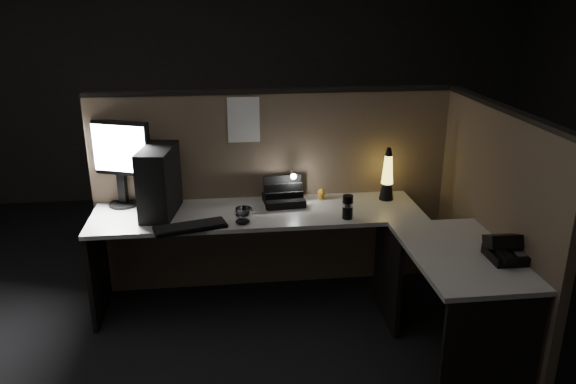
{
  "coord_description": "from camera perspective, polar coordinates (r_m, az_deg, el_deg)",
  "views": [
    {
      "loc": [
        -0.37,
        -3.06,
        2.18
      ],
      "look_at": [
        0.03,
        0.35,
        0.95
      ],
      "focal_mm": 35.0,
      "sensor_mm": 36.0,
      "label": 1
    }
  ],
  "objects": [
    {
      "name": "partition_right",
      "position": [
        3.86,
        19.99,
        -3.33
      ],
      "size": [
        0.06,
        1.66,
        1.5
      ],
      "primitive_type": "cube",
      "color": "brown",
      "rests_on": "ground"
    },
    {
      "name": "floor",
      "position": [
        3.77,
        0.14,
        -15.65
      ],
      "size": [
        6.0,
        6.0,
        0.0
      ],
      "primitive_type": "plane",
      "color": "black",
      "rests_on": "ground"
    },
    {
      "name": "lava_lamp",
      "position": [
        4.17,
        10.05,
        1.39
      ],
      "size": [
        0.11,
        0.11,
        0.39
      ],
      "color": "black",
      "rests_on": "desk"
    },
    {
      "name": "desk_phone",
      "position": [
        3.48,
        21.55,
        -5.4
      ],
      "size": [
        0.26,
        0.27,
        0.15
      ],
      "rotation": [
        0.0,
        0.0,
        -0.02
      ],
      "color": "black",
      "rests_on": "desk"
    },
    {
      "name": "desk",
      "position": [
        3.72,
        2.43,
        -5.85
      ],
      "size": [
        2.6,
        1.6,
        0.73
      ],
      "color": "beige",
      "rests_on": "ground"
    },
    {
      "name": "mouse",
      "position": [
        3.73,
        -4.63,
        -2.99
      ],
      "size": [
        0.1,
        0.07,
        0.04
      ],
      "primitive_type": "ellipsoid",
      "rotation": [
        0.0,
        0.0,
        0.01
      ],
      "color": "black",
      "rests_on": "desk"
    },
    {
      "name": "figurine",
      "position": [
        4.15,
        3.41,
        -0.07
      ],
      "size": [
        0.06,
        0.06,
        0.06
      ],
      "primitive_type": "sphere",
      "color": "gold",
      "rests_on": "desk"
    },
    {
      "name": "travel_mug",
      "position": [
        3.8,
        6.08,
        -1.53
      ],
      "size": [
        0.07,
        0.07,
        0.16
      ],
      "primitive_type": "cylinder",
      "color": "black",
      "rests_on": "desk"
    },
    {
      "name": "clip_lamp",
      "position": [
        4.12,
        0.45,
        0.96
      ],
      "size": [
        0.04,
        0.17,
        0.22
      ],
      "color": "silver",
      "rests_on": "desk"
    },
    {
      "name": "room_shell",
      "position": [
        3.13,
        0.16,
        9.36
      ],
      "size": [
        6.0,
        6.0,
        6.0
      ],
      "color": "silver",
      "rests_on": "ground"
    },
    {
      "name": "steel_mug",
      "position": [
        3.76,
        -4.52,
        -2.3
      ],
      "size": [
        0.13,
        0.13,
        0.1
      ],
      "primitive_type": "imported",
      "rotation": [
        0.0,
        0.0,
        0.08
      ],
      "color": "silver",
      "rests_on": "desk"
    },
    {
      "name": "pc_tower",
      "position": [
        3.91,
        -12.96,
        1.07
      ],
      "size": [
        0.27,
        0.47,
        0.47
      ],
      "primitive_type": "cube",
      "rotation": [
        0.0,
        0.0,
        -0.16
      ],
      "color": "black",
      "rests_on": "desk"
    },
    {
      "name": "pinned_paper",
      "position": [
        4.05,
        -4.52,
        7.31
      ],
      "size": [
        0.23,
        0.0,
        0.33
      ],
      "primitive_type": "cube",
      "color": "white",
      "rests_on": "partition_back"
    },
    {
      "name": "partition_back",
      "position": [
        4.25,
        -1.37,
        -0.01
      ],
      "size": [
        2.66,
        0.06,
        1.5
      ],
      "primitive_type": "cube",
      "color": "brown",
      "rests_on": "ground"
    },
    {
      "name": "keyboard",
      "position": [
        3.7,
        -9.9,
        -3.54
      ],
      "size": [
        0.49,
        0.27,
        0.02
      ],
      "primitive_type": "cube",
      "rotation": [
        0.0,
        0.0,
        0.27
      ],
      "color": "black",
      "rests_on": "desk"
    },
    {
      "name": "organizer",
      "position": [
        4.07,
        -0.46,
        -0.5
      ],
      "size": [
        0.3,
        0.27,
        0.21
      ],
      "rotation": [
        0.0,
        0.0,
        0.09
      ],
      "color": "black",
      "rests_on": "desk"
    },
    {
      "name": "monitor",
      "position": [
        4.12,
        -16.8,
        3.62
      ],
      "size": [
        0.46,
        0.22,
        0.62
      ],
      "rotation": [
        0.0,
        0.0,
        -0.37
      ],
      "color": "black",
      "rests_on": "desk"
    }
  ]
}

